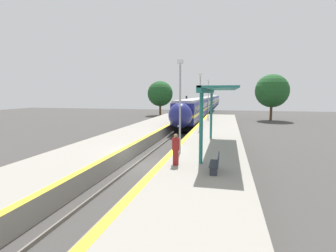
# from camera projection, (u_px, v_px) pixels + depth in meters

# --- Properties ---
(ground_plane) EXTENTS (120.00, 120.00, 0.00)m
(ground_plane) POSITION_uv_depth(u_px,v_px,m) (147.00, 165.00, 17.61)
(ground_plane) COLOR #423F3D
(rail_left) EXTENTS (0.08, 90.00, 0.15)m
(rail_left) POSITION_uv_depth(u_px,v_px,m) (136.00, 164.00, 17.76)
(rail_left) COLOR slate
(rail_left) RESTS_ON ground_plane
(rail_right) EXTENTS (0.08, 90.00, 0.15)m
(rail_right) POSITION_uv_depth(u_px,v_px,m) (157.00, 165.00, 17.44)
(rail_right) COLOR slate
(rail_right) RESTS_ON ground_plane
(train) EXTENTS (2.85, 86.83, 3.96)m
(train) POSITION_uv_depth(u_px,v_px,m) (208.00, 103.00, 70.18)
(train) COLOR black
(train) RESTS_ON ground_plane
(platform_right) EXTENTS (4.86, 64.00, 1.02)m
(platform_right) POSITION_uv_depth(u_px,v_px,m) (206.00, 162.00, 16.66)
(platform_right) COLOR gray
(platform_right) RESTS_ON ground_plane
(platform_left) EXTENTS (4.67, 64.00, 1.02)m
(platform_left) POSITION_uv_depth(u_px,v_px,m) (94.00, 155.00, 18.41)
(platform_left) COLOR gray
(platform_left) RESTS_ON ground_plane
(platform_bench) EXTENTS (0.44, 1.50, 0.89)m
(platform_bench) POSITION_uv_depth(u_px,v_px,m) (216.00, 163.00, 12.66)
(platform_bench) COLOR #2D333D
(platform_bench) RESTS_ON platform_right
(person_waiting) EXTENTS (0.36, 0.22, 1.69)m
(person_waiting) POSITION_uv_depth(u_px,v_px,m) (176.00, 149.00, 13.91)
(person_waiting) COLOR maroon
(person_waiting) RESTS_ON platform_right
(railway_signal) EXTENTS (0.28, 0.28, 4.37)m
(railway_signal) POSITION_uv_depth(u_px,v_px,m) (186.00, 105.00, 47.23)
(railway_signal) COLOR #59595E
(railway_signal) RESTS_ON ground_plane
(lamppost_near) EXTENTS (0.36, 0.20, 5.88)m
(lamppost_near) POSITION_uv_depth(u_px,v_px,m) (180.00, 101.00, 16.43)
(lamppost_near) COLOR #9E9EA3
(lamppost_near) RESTS_ON platform_right
(lamppost_mid) EXTENTS (0.36, 0.20, 5.88)m
(lamppost_mid) POSITION_uv_depth(u_px,v_px,m) (200.00, 98.00, 28.02)
(lamppost_mid) COLOR #9E9EA3
(lamppost_mid) RESTS_ON platform_right
(lamppost_far) EXTENTS (0.36, 0.20, 5.88)m
(lamppost_far) POSITION_uv_depth(u_px,v_px,m) (208.00, 96.00, 39.62)
(lamppost_far) COLOR #9E9EA3
(lamppost_far) RESTS_ON platform_right
(station_canopy) EXTENTS (2.02, 11.54, 4.20)m
(station_canopy) POSITION_uv_depth(u_px,v_px,m) (216.00, 92.00, 17.88)
(station_canopy) COLOR #1E6B66
(station_canopy) RESTS_ON platform_right
(background_tree_left) EXTENTS (5.49, 5.49, 7.50)m
(background_tree_left) POSITION_uv_depth(u_px,v_px,m) (160.00, 94.00, 56.98)
(background_tree_left) COLOR brown
(background_tree_left) RESTS_ON ground_plane
(background_tree_right) EXTENTS (5.84, 5.84, 8.18)m
(background_tree_right) POSITION_uv_depth(u_px,v_px,m) (272.00, 91.00, 46.11)
(background_tree_right) COLOR brown
(background_tree_right) RESTS_ON ground_plane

